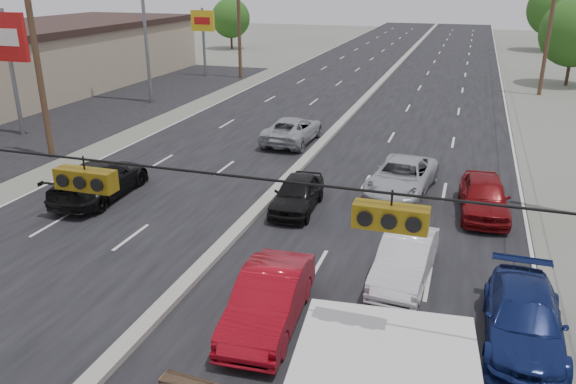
# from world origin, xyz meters

# --- Properties ---
(road_surface) EXTENTS (20.00, 160.00, 0.02)m
(road_surface) POSITION_xyz_m (0.00, 30.00, 0.00)
(road_surface) COLOR black
(road_surface) RESTS_ON ground
(center_median) EXTENTS (0.50, 160.00, 0.20)m
(center_median) POSITION_xyz_m (0.00, 30.00, 0.10)
(center_median) COLOR gray
(center_median) RESTS_ON ground
(parking_lot) EXTENTS (10.00, 42.00, 0.02)m
(parking_lot) POSITION_xyz_m (-17.00, 25.00, 0.00)
(parking_lot) COLOR black
(parking_lot) RESTS_ON ground
(utility_pole_left_b) EXTENTS (1.60, 0.30, 10.00)m
(utility_pole_left_b) POSITION_xyz_m (-12.50, 15.00, 5.11)
(utility_pole_left_b) COLOR #422D1E
(utility_pole_left_b) RESTS_ON ground
(utility_pole_left_c) EXTENTS (1.60, 0.30, 10.00)m
(utility_pole_left_c) POSITION_xyz_m (-12.50, 40.00, 5.11)
(utility_pole_left_c) COLOR #422D1E
(utility_pole_left_c) RESTS_ON ground
(utility_pole_right_c) EXTENTS (1.60, 0.30, 10.00)m
(utility_pole_right_c) POSITION_xyz_m (12.50, 40.00, 5.11)
(utility_pole_right_c) COLOR #422D1E
(utility_pole_right_c) RESTS_ON ground
(traffic_signals) EXTENTS (25.00, 0.30, 0.54)m
(traffic_signals) POSITION_xyz_m (1.40, 0.00, 5.49)
(traffic_signals) COLOR black
(traffic_signals) RESTS_ON ground
(pole_sign_mid) EXTENTS (2.60, 0.25, 7.00)m
(pole_sign_mid) POSITION_xyz_m (-17.00, 18.00, 5.11)
(pole_sign_mid) COLOR slate
(pole_sign_mid) RESTS_ON ground
(pole_sign_far) EXTENTS (2.20, 0.25, 6.00)m
(pole_sign_far) POSITION_xyz_m (-16.00, 40.00, 4.41)
(pole_sign_far) COLOR slate
(pole_sign_far) RESTS_ON ground
(tree_left_far) EXTENTS (4.80, 4.80, 6.12)m
(tree_left_far) POSITION_xyz_m (-22.00, 60.00, 3.72)
(tree_left_far) COLOR #382619
(tree_left_far) RESTS_ON ground
(tree_right_mid) EXTENTS (5.60, 5.60, 7.14)m
(tree_right_mid) POSITION_xyz_m (15.00, 45.00, 4.34)
(tree_right_mid) COLOR #382619
(tree_right_mid) RESTS_ON ground
(tree_right_far) EXTENTS (6.40, 6.40, 8.16)m
(tree_right_far) POSITION_xyz_m (16.00, 70.00, 4.96)
(tree_right_far) COLOR #382619
(tree_right_far) RESTS_ON ground
(red_sedan) EXTENTS (1.87, 4.57, 1.47)m
(red_sedan) POSITION_xyz_m (3.00, 4.55, 0.74)
(red_sedan) COLOR maroon
(red_sedan) RESTS_ON ground
(queue_car_a) EXTENTS (1.75, 3.97, 1.33)m
(queue_car_a) POSITION_xyz_m (1.40, 12.24, 0.66)
(queue_car_a) COLOR black
(queue_car_a) RESTS_ON ground
(queue_car_b) EXTENTS (1.71, 4.21, 1.36)m
(queue_car_b) POSITION_xyz_m (6.07, 7.96, 0.68)
(queue_car_b) COLOR silver
(queue_car_b) RESTS_ON ground
(queue_car_c) EXTENTS (2.85, 5.27, 1.40)m
(queue_car_c) POSITION_xyz_m (5.04, 15.34, 0.70)
(queue_car_c) COLOR #A8AAAF
(queue_car_c) RESTS_ON ground
(queue_car_d) EXTENTS (1.89, 4.59, 1.33)m
(queue_car_d) POSITION_xyz_m (9.25, 5.76, 0.66)
(queue_car_d) COLOR navy
(queue_car_d) RESTS_ON ground
(queue_car_e) EXTENTS (2.05, 4.47, 1.48)m
(queue_car_e) POSITION_xyz_m (8.32, 13.98, 0.74)
(queue_car_e) COLOR maroon
(queue_car_e) RESTS_ON ground
(oncoming_near) EXTENTS (2.43, 5.34, 1.52)m
(oncoming_near) POSITION_xyz_m (-6.70, 10.99, 0.76)
(oncoming_near) COLOR black
(oncoming_near) RESTS_ON ground
(oncoming_far) EXTENTS (2.46, 5.10, 1.40)m
(oncoming_far) POSITION_xyz_m (-1.66, 21.34, 0.70)
(oncoming_far) COLOR #999AA0
(oncoming_far) RESTS_ON ground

